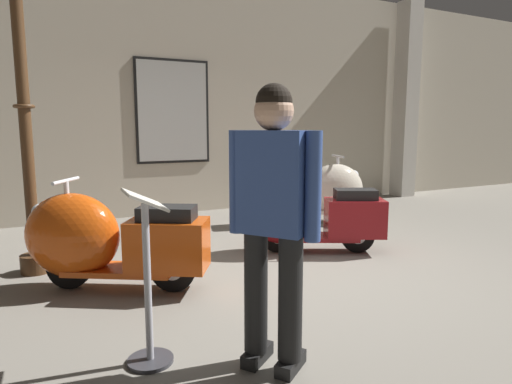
# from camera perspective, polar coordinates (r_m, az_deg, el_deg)

# --- Properties ---
(ground_plane) EXTENTS (60.00, 60.00, 0.00)m
(ground_plane) POSITION_cam_1_polar(r_m,az_deg,el_deg) (4.47, 7.71, -10.26)
(ground_plane) COLOR slate
(showroom_back_wall) EXTENTS (18.00, 0.63, 3.89)m
(showroom_back_wall) POSITION_cam_1_polar(r_m,az_deg,el_deg) (7.62, -7.12, 12.25)
(showroom_back_wall) COLOR #BCB29E
(showroom_back_wall) RESTS_ON ground
(scooter_0) EXTENTS (1.61, 1.22, 0.98)m
(scooter_0) POSITION_cam_1_polar(r_m,az_deg,el_deg) (4.11, -19.32, -5.84)
(scooter_0) COLOR black
(scooter_0) RESTS_ON ground
(scooter_1) EXTENTS (1.58, 1.10, 0.95)m
(scooter_1) POSITION_cam_1_polar(r_m,az_deg,el_deg) (5.05, 6.25, -2.95)
(scooter_1) COLOR black
(scooter_1) RESTS_ON ground
(scooter_2) EXTENTS (1.72, 0.91, 1.01)m
(scooter_2) POSITION_cam_1_polar(r_m,az_deg,el_deg) (6.61, 7.98, -0.06)
(scooter_2) COLOR black
(scooter_2) RESTS_ON ground
(lamppost) EXTENTS (0.30, 0.30, 3.07)m
(lamppost) POSITION_cam_1_polar(r_m,az_deg,el_deg) (4.74, -27.88, 11.28)
(lamppost) COLOR #472D19
(lamppost) RESTS_ON ground
(visitor_0) EXTENTS (0.41, 0.47, 1.66)m
(visitor_0) POSITION_cam_1_polar(r_m,az_deg,el_deg) (2.51, 2.25, -2.23)
(visitor_0) COLOR black
(visitor_0) RESTS_ON ground
(info_stanchion) EXTENTS (0.28, 0.33, 1.06)m
(info_stanchion) POSITION_cam_1_polar(r_m,az_deg,el_deg) (2.77, -13.78, -12.54)
(info_stanchion) COLOR #333338
(info_stanchion) RESTS_ON ground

